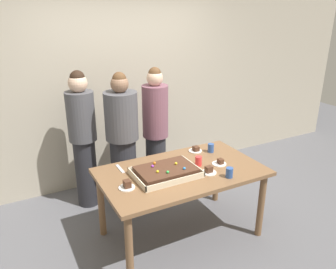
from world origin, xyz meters
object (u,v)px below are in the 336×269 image
Objects in this scene: plated_slice_far_left at (196,150)px; drink_cup_nearest at (198,161)px; plated_slice_far_right at (127,185)px; person_striped_tie_right at (83,138)px; drink_cup_middle at (211,148)px; party_table at (181,178)px; sheet_cake at (166,172)px; plated_slice_near_left at (220,163)px; drink_cup_far_end at (229,173)px; cake_server_utensil at (120,169)px; plated_slice_near_right at (209,171)px; person_green_shirt_behind at (156,131)px; person_serving_front at (123,142)px.

drink_cup_nearest reaches higher than plated_slice_far_left.
plated_slice_far_left is 1.08m from plated_slice_far_right.
plated_slice_far_left is 1.33m from person_striped_tie_right.
plated_slice_far_right is 1.18m from drink_cup_middle.
drink_cup_middle is at bearing 24.86° from party_table.
plated_slice_far_left is (0.57, 0.36, -0.02)m from sheet_cake.
plated_slice_near_left is 0.29m from drink_cup_far_end.
drink_cup_middle is (0.10, 0.31, 0.03)m from plated_slice_near_left.
cake_server_utensil is (-0.54, 0.31, 0.10)m from party_table.
plated_slice_far_right is at bearing 173.13° from plated_slice_near_right.
plated_slice_far_left is at bearing 96.02° from plated_slice_near_left.
person_green_shirt_behind is at bearing 80.42° from party_table.
plated_slice_near_left is 0.41m from plated_slice_far_left.
person_striped_tie_right is at bearing 130.73° from drink_cup_nearest.
party_table is 0.52m from plated_slice_far_left.
plated_slice_near_right is at bearing -40.09° from party_table.
drink_cup_nearest is (0.21, 0.02, 0.14)m from party_table.
cake_server_utensil is 0.12× the size of person_green_shirt_behind.
drink_cup_nearest is at bearing 108.78° from drink_cup_far_end.
drink_cup_middle is at bearing 36.03° from drink_cup_nearest.
sheet_cake is 0.61m from plated_slice_near_left.
person_serving_front is at bearing -57.28° from person_green_shirt_behind.
plated_slice_near_right is at bearing -21.26° from sheet_cake.
drink_cup_nearest is 0.06× the size of person_serving_front.
drink_cup_far_end is 1.28m from person_green_shirt_behind.
sheet_cake reaches higher than plated_slice_far_right.
plated_slice_far_left is 0.75× the size of cake_server_utensil.
plated_slice_near_right is 0.21m from drink_cup_far_end.
person_serving_front is at bearing 111.55° from party_table.
drink_cup_middle reaches higher than plated_slice_near_left.
sheet_cake is 0.37× the size of person_striped_tie_right.
cake_server_utensil is at bearing 158.32° from plated_slice_near_left.
drink_cup_nearest reaches higher than plated_slice_near_right.
drink_cup_far_end reaches higher than plated_slice_far_right.
sheet_cake is 6.28× the size of drink_cup_far_end.
person_striped_tie_right reaches higher than drink_cup_middle.
plated_slice_near_left is 1.00× the size of plated_slice_far_left.
plated_slice_near_right is 0.09× the size of person_green_shirt_behind.
person_striped_tie_right is at bearing 94.68° from plated_slice_far_right.
drink_cup_far_end is at bearing -53.67° from plated_slice_near_right.
drink_cup_far_end is 0.06× the size of person_green_shirt_behind.
sheet_cake reaches higher than plated_slice_far_left.
plated_slice_far_right is at bearing -27.22° from person_serving_front.
person_striped_tie_right reaches higher than plated_slice_far_right.
sheet_cake reaches higher than drink_cup_middle.
person_green_shirt_behind is (-0.37, 0.68, 0.04)m from drink_cup_middle.
plated_slice_far_right is 0.09× the size of person_striped_tie_right.
cake_server_utensil is at bearing 143.00° from drink_cup_far_end.
drink_cup_middle is at bearing 46.74° from person_serving_front.
person_striped_tie_right is at bearing 123.23° from party_table.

